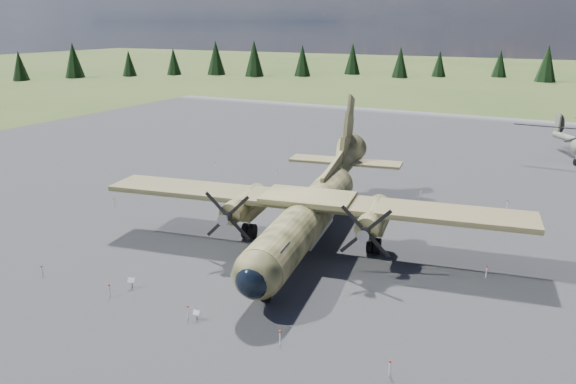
% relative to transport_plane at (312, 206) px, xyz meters
% --- Properties ---
extents(ground, '(500.00, 500.00, 0.00)m').
position_rel_transport_plane_xyz_m(ground, '(-3.47, -0.34, -3.03)').
color(ground, '#495224').
rests_on(ground, ground).
extents(apron, '(120.00, 120.00, 0.04)m').
position_rel_transport_plane_xyz_m(apron, '(-3.47, 9.66, -3.03)').
color(apron, '#5B5C60').
rests_on(apron, ground).
extents(transport_plane, '(32.04, 28.86, 10.55)m').
position_rel_transport_plane_xyz_m(transport_plane, '(0.00, 0.00, 0.00)').
color(transport_plane, '#38391E').
rests_on(transport_plane, ground).
extents(info_placard_left, '(0.50, 0.33, 0.72)m').
position_rel_transport_plane_xyz_m(info_placard_left, '(-7.07, -12.31, -2.55)').
color(info_placard_left, gray).
rests_on(info_placard_left, ground).
extents(info_placard_right, '(0.42, 0.22, 0.63)m').
position_rel_transport_plane_xyz_m(info_placard_right, '(-0.92, -13.75, -2.61)').
color(info_placard_right, gray).
rests_on(info_placard_right, ground).
extents(barrier_fence, '(33.12, 29.62, 0.85)m').
position_rel_transport_plane_xyz_m(barrier_fence, '(-3.93, -0.42, -2.52)').
color(barrier_fence, white).
rests_on(barrier_fence, ground).
extents(treeline, '(302.20, 303.01, 10.99)m').
position_rel_transport_plane_xyz_m(treeline, '(2.08, 4.07, 1.83)').
color(treeline, black).
rests_on(treeline, ground).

